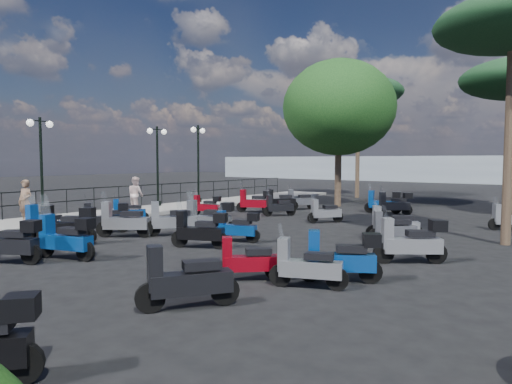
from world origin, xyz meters
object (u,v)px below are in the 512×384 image
Objects in this scene: scooter_5 at (280,201)px; scooter_6 at (65,238)px; scooter_18 at (186,281)px; scooter_22 at (325,212)px; scooter_26 at (306,267)px; scooter_20 at (200,231)px; lamp_post_0 at (41,161)px; lamp_post_1 at (157,161)px; scooter_11 at (300,201)px; scooter_28 at (393,229)px; scooter_27 at (411,242)px; broadleaf_tree at (339,108)px; woman at (25,202)px; scooter_21 at (393,226)px; scooter_25 at (341,258)px; scooter_7 at (123,222)px; lamp_post_2 at (198,159)px; scooter_19 at (248,261)px; scooter_4 at (206,206)px; scooter_13 at (7,242)px; scooter_29 at (508,219)px; scooter_1 at (44,225)px; scooter_9 at (209,219)px; scooter_3 at (128,212)px; pedestrian_far at (136,194)px; scooter_15 at (171,221)px; scooter_16 at (279,207)px; scooter_23 at (383,203)px; scooter_8 at (105,218)px; scooter_14 at (237,227)px; scooter_17 at (394,204)px; scooter_10 at (255,202)px; pine_2 at (359,93)px.

scooter_6 reaches higher than scooter_5.
scooter_22 is at bearing -39.31° from scooter_18.
scooter_22 is 0.87× the size of scooter_26.
scooter_5 reaches higher than scooter_20.
lamp_post_0 is 1.00× the size of lamp_post_1.
scooter_11 is 1.01× the size of scooter_28.
broadleaf_tree is (-7.88, 11.46, 4.80)m from scooter_27.
woman is 1.06× the size of scooter_21.
scooter_25 is 0.19× the size of broadleaf_tree.
scooter_7 is at bearing 129.31° from scooter_11.
scooter_11 is (5.92, 1.28, -2.16)m from lamp_post_2.
scooter_11 is 13.98m from scooter_19.
scooter_4 is at bearing 30.43° from scooter_26.
scooter_11 reaches higher than scooter_19.
scooter_13 is (6.79, -13.44, -2.07)m from lamp_post_2.
scooter_13 is at bearing 108.57° from scooter_29.
scooter_1 is 1.10× the size of scooter_7.
scooter_6 is 17.03m from broadleaf_tree.
scooter_21 is at bearing -84.25° from scooter_9.
scooter_3 is 11.13m from scooter_26.
scooter_5 reaches higher than scooter_28.
scooter_5 is (4.16, 5.62, -0.49)m from pedestrian_far.
scooter_13 is 1.08× the size of scooter_15.
scooter_11 reaches higher than scooter_3.
scooter_16 is (0.81, 7.76, -0.09)m from scooter_7.
woman is at bearing 114.89° from scooter_5.
scooter_25 is at bearing 165.39° from scooter_11.
scooter_20 is at bearing 124.05° from scooter_22.
scooter_23 is at bearing -126.52° from scooter_11.
scooter_8 is at bearing -77.27° from lamp_post_2.
scooter_14 is at bearing -132.11° from scooter_15.
scooter_1 is at bearing 112.69° from scooter_17.
woman is 1.07× the size of scooter_25.
scooter_10 is 1.09× the size of scooter_25.
scooter_5 is at bearing -12.73° from scooter_19.
scooter_9 reaches higher than scooter_6.
scooter_25 is (14.24, -7.31, -1.98)m from lamp_post_1.
scooter_13 reaches higher than scooter_20.
scooter_25 is at bearing -156.99° from scooter_10.
scooter_28 reaches higher than scooter_19.
scooter_8 is at bearing 143.97° from scooter_23.
pedestrian_far is at bearing 39.37° from scooter_20.
scooter_18 reaches higher than scooter_19.
lamp_post_2 is 11.97m from pine_2.
scooter_14 is at bearing -126.49° from scooter_8.
lamp_post_0 is 2.76× the size of scooter_26.
scooter_17 is (5.28, 1.46, 0.04)m from scooter_5.
scooter_13 reaches higher than scooter_26.
scooter_4 is 5.16m from scooter_11.
scooter_19 is (5.77, -9.51, -0.01)m from scooter_16.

